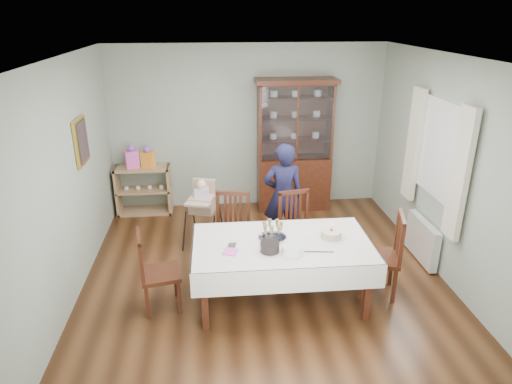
{
  "coord_description": "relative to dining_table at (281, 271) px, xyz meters",
  "views": [
    {
      "loc": [
        -0.6,
        -4.89,
        3.17
      ],
      "look_at": [
        -0.09,
        0.2,
        1.12
      ],
      "focal_mm": 32.0,
      "sensor_mm": 36.0,
      "label": 1
    }
  ],
  "objects": [
    {
      "name": "floor",
      "position": [
        -0.14,
        0.43,
        -0.38
      ],
      "size": [
        5.0,
        5.0,
        0.0
      ],
      "primitive_type": "plane",
      "color": "#593319",
      "rests_on": "ground"
    },
    {
      "name": "room_shell",
      "position": [
        -0.14,
        0.96,
        1.32
      ],
      "size": [
        5.0,
        5.0,
        5.0
      ],
      "color": "#9EAA99",
      "rests_on": "floor"
    },
    {
      "name": "dining_table",
      "position": [
        0.0,
        0.0,
        0.0
      ],
      "size": [
        2.01,
        1.17,
        0.76
      ],
      "rotation": [
        0.0,
        0.0,
        -0.01
      ],
      "color": "#4A2512",
      "rests_on": "floor"
    },
    {
      "name": "china_cabinet",
      "position": [
        0.61,
        2.69,
        0.74
      ],
      "size": [
        1.3,
        0.48,
        2.18
      ],
      "color": "#4A2512",
      "rests_on": "floor"
    },
    {
      "name": "sideboard",
      "position": [
        -1.89,
        2.71,
        0.02
      ],
      "size": [
        0.9,
        0.38,
        0.8
      ],
      "color": "tan",
      "rests_on": "floor"
    },
    {
      "name": "picture_frame",
      "position": [
        -2.36,
        1.23,
        1.27
      ],
      "size": [
        0.04,
        0.48,
        0.58
      ],
      "primitive_type": "cube",
      "color": "gold",
      "rests_on": "room_shell"
    },
    {
      "name": "window",
      "position": [
        2.08,
        0.73,
        1.17
      ],
      "size": [
        0.04,
        1.02,
        1.22
      ],
      "primitive_type": "cube",
      "color": "white",
      "rests_on": "room_shell"
    },
    {
      "name": "curtain_left",
      "position": [
        2.02,
        0.11,
        1.07
      ],
      "size": [
        0.07,
        0.3,
        1.55
      ],
      "primitive_type": "cube",
      "color": "silver",
      "rests_on": "room_shell"
    },
    {
      "name": "curtain_right",
      "position": [
        2.02,
        1.35,
        1.07
      ],
      "size": [
        0.07,
        0.3,
        1.55
      ],
      "primitive_type": "cube",
      "color": "silver",
      "rests_on": "room_shell"
    },
    {
      "name": "radiator",
      "position": [
        2.02,
        0.73,
        -0.08
      ],
      "size": [
        0.1,
        0.8,
        0.55
      ],
      "primitive_type": "cube",
      "color": "white",
      "rests_on": "floor"
    },
    {
      "name": "chair_far_left",
      "position": [
        -0.53,
        0.75,
        -0.08
      ],
      "size": [
        0.53,
        0.53,
        1.02
      ],
      "rotation": [
        0.0,
        0.0,
        -0.18
      ],
      "color": "#4A2512",
      "rests_on": "floor"
    },
    {
      "name": "chair_far_right",
      "position": [
        0.34,
        0.81,
        -0.09
      ],
      "size": [
        0.51,
        0.51,
        0.98
      ],
      "rotation": [
        0.0,
        0.0,
        0.19
      ],
      "color": "#4A2512",
      "rests_on": "floor"
    },
    {
      "name": "chair_end_left",
      "position": [
        -1.38,
        -0.0,
        -0.1
      ],
      "size": [
        0.5,
        0.5,
        0.95
      ],
      "rotation": [
        0.0,
        0.0,
        1.76
      ],
      "color": "#4A2512",
      "rests_on": "floor"
    },
    {
      "name": "chair_end_right",
      "position": [
        1.17,
        0.04,
        -0.08
      ],
      "size": [
        0.57,
        0.57,
        1.02
      ],
      "rotation": [
        0.0,
        0.0,
        -1.84
      ],
      "color": "#4A2512",
      "rests_on": "floor"
    },
    {
      "name": "woman",
      "position": [
        0.22,
        1.33,
        0.38
      ],
      "size": [
        0.56,
        0.37,
        1.52
      ],
      "primitive_type": "imported",
      "rotation": [
        0.0,
        0.0,
        3.15
      ],
      "color": "black",
      "rests_on": "floor"
    },
    {
      "name": "high_chair",
      "position": [
        -0.9,
        1.46,
        0.01
      ],
      "size": [
        0.55,
        0.55,
        1.0
      ],
      "rotation": [
        0.0,
        0.0,
        -0.3
      ],
      "color": "black",
      "rests_on": "floor"
    },
    {
      "name": "champagne_tray",
      "position": [
        -0.1,
        0.11,
        0.43
      ],
      "size": [
        0.33,
        0.33,
        0.2
      ],
      "color": "silver",
      "rests_on": "dining_table"
    },
    {
      "name": "birthday_cake",
      "position": [
        0.56,
        0.03,
        0.42
      ],
      "size": [
        0.27,
        0.27,
        0.18
      ],
      "color": "white",
      "rests_on": "dining_table"
    },
    {
      "name": "plate_stack_dark",
      "position": [
        -0.17,
        -0.19,
        0.42
      ],
      "size": [
        0.27,
        0.27,
        0.1
      ],
      "primitive_type": "cylinder",
      "rotation": [
        0.0,
        0.0,
        0.35
      ],
      "color": "black",
      "rests_on": "dining_table"
    },
    {
      "name": "plate_stack_white",
      "position": [
        0.06,
        -0.27,
        0.42
      ],
      "size": [
        0.26,
        0.26,
        0.1
      ],
      "primitive_type": "cylinder",
      "rotation": [
        0.0,
        0.0,
        -0.16
      ],
      "color": "white",
      "rests_on": "dining_table"
    },
    {
      "name": "napkin_stack",
      "position": [
        -0.59,
        -0.17,
        0.39
      ],
      "size": [
        0.18,
        0.18,
        0.02
      ],
      "primitive_type": "cube",
      "rotation": [
        0.0,
        0.0,
        -0.31
      ],
      "color": "#F95BCC",
      "rests_on": "dining_table"
    },
    {
      "name": "cutlery",
      "position": [
        -0.6,
        -0.05,
        0.38
      ],
      "size": [
        0.14,
        0.18,
        0.01
      ],
      "primitive_type": null,
      "rotation": [
        0.0,
        0.0,
        -0.21
      ],
      "color": "silver",
      "rests_on": "dining_table"
    },
    {
      "name": "cake_knife",
      "position": [
        0.36,
        -0.27,
        0.38
      ],
      "size": [
        0.31,
        0.07,
        0.01
      ],
      "primitive_type": "cube",
      "rotation": [
        0.0,
        0.0,
        -0.13
      ],
      "color": "silver",
      "rests_on": "dining_table"
    },
    {
      "name": "gift_bag_pink",
      "position": [
        -2.02,
        2.69,
        0.58
      ],
      "size": [
        0.23,
        0.19,
        0.38
      ],
      "color": "#F95BCC",
      "rests_on": "sideboard"
    },
    {
      "name": "gift_bag_orange",
      "position": [
        -1.77,
        2.69,
        0.58
      ],
      "size": [
        0.23,
        0.19,
        0.36
      ],
      "color": "orange",
      "rests_on": "sideboard"
    }
  ]
}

